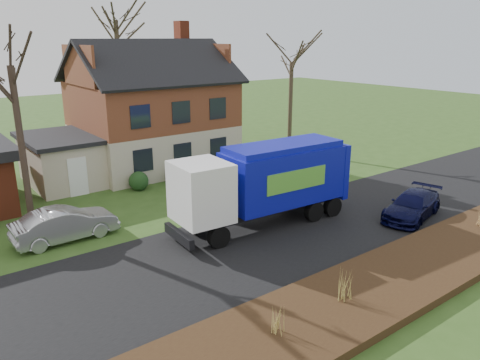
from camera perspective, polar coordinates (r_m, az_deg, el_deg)
ground at (r=19.80m, az=3.30°, el=-7.53°), size 120.00×120.00×0.00m
road at (r=19.79m, az=3.30°, el=-7.50°), size 80.00×7.00×0.02m
mulch_verge at (r=16.52m, az=15.59°, el=-12.90°), size 80.00×3.50×0.30m
main_house at (r=30.86m, az=-11.50°, el=8.88°), size 12.95×8.95×9.26m
garbage_truck at (r=20.90m, az=3.31°, el=0.02°), size 8.69×2.79×3.67m
silver_sedan at (r=21.02m, az=-20.54°, el=-5.06°), size 4.30×1.59×1.41m
navy_wagon at (r=23.55m, az=20.25°, el=-2.92°), size 4.48×2.68×1.22m
tree_front_west at (r=22.35m, az=-26.57°, el=15.05°), size 3.31×3.31×9.85m
tree_front_east at (r=34.26m, az=6.38°, el=15.87°), size 3.36×3.36×9.34m
tree_back at (r=37.53m, az=-15.09°, el=20.24°), size 4.05×4.05×12.81m
grass_clump_west at (r=13.59m, az=4.60°, el=-16.47°), size 0.32×0.27×0.85m
grass_clump_mid at (r=15.31m, az=12.75°, el=-12.36°), size 0.37×0.30×1.03m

